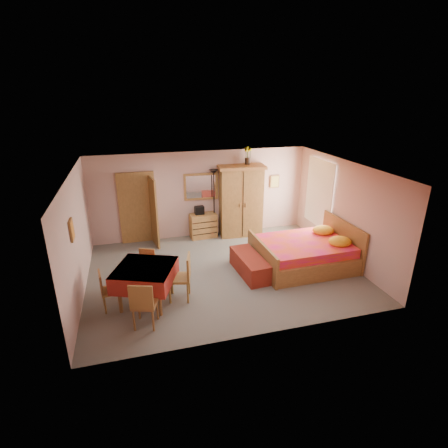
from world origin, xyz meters
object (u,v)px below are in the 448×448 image
object	(u,v)px
floor_lamp	(214,204)
chair_east	(179,277)
wall_mirror	(201,187)
chair_south	(145,303)
stereo	(199,210)
dining_table	(146,285)
chair_west	(111,290)
bed	(304,246)
sunflower_vase	(248,155)
chest_of_drawers	(203,226)
bench	(250,265)
chair_north	(145,268)
wardrobe	(241,201)

from	to	relation	value
floor_lamp	chair_east	bearing A→B (deg)	-116.02
wall_mirror	chair_south	distance (m)	4.69
stereo	floor_lamp	distance (m)	0.48
dining_table	chair_west	world-z (taller)	chair_west
bed	chair_west	size ratio (longest dim) A/B	2.75
bed	chair_east	world-z (taller)	bed
sunflower_vase	chair_west	xyz separation A→B (m)	(-3.99, -3.20, -2.01)
chest_of_drawers	stereo	distance (m)	0.51
chair_east	bed	bearing A→B (deg)	-64.00
floor_lamp	sunflower_vase	distance (m)	1.74
bed	chair_south	xyz separation A→B (m)	(-4.04, -1.43, -0.06)
bench	dining_table	world-z (taller)	dining_table
wall_mirror	stereo	world-z (taller)	wall_mirror
stereo	chair_south	world-z (taller)	stereo
dining_table	chair_north	world-z (taller)	dining_table
dining_table	chair_west	bearing A→B (deg)	-177.69
chest_of_drawers	chair_south	world-z (taller)	chair_south
chest_of_drawers	chair_east	size ratio (longest dim) A/B	0.78
wall_mirror	bed	world-z (taller)	wall_mirror
sunflower_vase	chair_west	size ratio (longest dim) A/B	0.61
floor_lamp	bed	bearing A→B (deg)	-55.45
chest_of_drawers	chair_west	bearing A→B (deg)	-132.77
bench	chair_north	world-z (taller)	chair_north
chair_south	chair_east	world-z (taller)	chair_east
dining_table	wardrobe	bearing A→B (deg)	45.01
chest_of_drawers	wardrobe	bearing A→B (deg)	-7.11
chest_of_drawers	bench	world-z (taller)	chest_of_drawers
chest_of_drawers	chair_north	distance (m)	3.03
chair_south	floor_lamp	bearing A→B (deg)	76.98
wardrobe	chair_east	xyz separation A→B (m)	(-2.37, -3.09, -0.58)
chest_of_drawers	floor_lamp	world-z (taller)	floor_lamp
bench	chair_north	xyz separation A→B (m)	(-2.48, 0.16, 0.18)
chair_west	chair_east	distance (m)	1.40
chair_east	floor_lamp	bearing A→B (deg)	-11.79
sunflower_vase	chair_north	bearing A→B (deg)	-143.43
stereo	chair_west	distance (m)	4.08
chair_north	sunflower_vase	bearing A→B (deg)	-119.88
wall_mirror	chair_east	distance (m)	3.74
bed	chair_north	distance (m)	3.94
floor_lamp	wardrobe	size ratio (longest dim) A/B	0.96
floor_lamp	chest_of_drawers	bearing A→B (deg)	-178.56
dining_table	chair_south	size ratio (longest dim) A/B	1.18
stereo	chair_east	world-z (taller)	chair_east
bench	chair_north	size ratio (longest dim) A/B	1.72
chest_of_drawers	bench	bearing A→B (deg)	-79.82
bench	chair_east	world-z (taller)	chair_east
wardrobe	chair_south	size ratio (longest dim) A/B	2.22
bed	dining_table	world-z (taller)	bed
sunflower_vase	chair_south	size ratio (longest dim) A/B	0.54
wardrobe	bench	distance (m)	2.66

